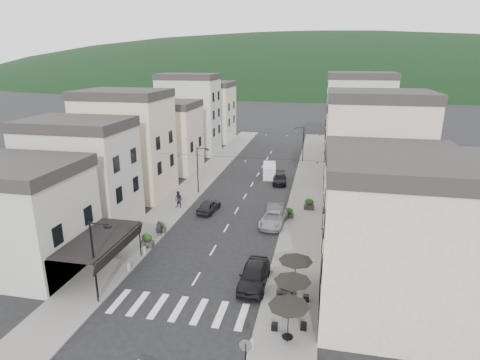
# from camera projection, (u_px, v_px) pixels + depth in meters

# --- Properties ---
(ground) EXTENTS (700.00, 700.00, 0.00)m
(ground) POSITION_uv_depth(u_px,v_px,m) (168.00, 327.00, 25.84)
(ground) COLOR black
(ground) RESTS_ON ground
(sidewalk_left) EXTENTS (4.00, 76.00, 0.12)m
(sidewalk_left) POSITION_uv_depth(u_px,v_px,m) (202.00, 179.00, 57.24)
(sidewalk_left) COLOR slate
(sidewalk_left) RESTS_ON ground
(sidewalk_right) EXTENTS (4.00, 76.00, 0.12)m
(sidewalk_right) POSITION_uv_depth(u_px,v_px,m) (308.00, 185.00, 54.32)
(sidewalk_right) COLOR slate
(sidewalk_right) RESTS_ON ground
(hill_backdrop) EXTENTS (640.00, 360.00, 70.00)m
(hill_backdrop) POSITION_uv_depth(u_px,v_px,m) (314.00, 80.00, 306.71)
(hill_backdrop) COLOR black
(hill_backdrop) RESTS_ON ground
(boutique_building) EXTENTS (12.00, 8.00, 8.00)m
(boutique_building) POSITION_uv_depth(u_px,v_px,m) (7.00, 221.00, 32.37)
(boutique_building) COLOR #B1AEA2
(boutique_building) RESTS_ON ground
(bistro_building) EXTENTS (10.00, 8.00, 10.00)m
(bistro_building) POSITION_uv_depth(u_px,v_px,m) (404.00, 250.00, 25.30)
(bistro_building) COLOR #B6B091
(bistro_building) RESTS_ON ground
(boutique_awning) EXTENTS (3.77, 7.50, 3.28)m
(boutique_awning) POSITION_uv_depth(u_px,v_px,m) (101.00, 240.00, 31.02)
(boutique_awning) COLOR black
(boutique_awning) RESTS_ON ground
(buildings_row_left) EXTENTS (10.20, 54.16, 14.00)m
(buildings_row_left) POSITION_uv_depth(u_px,v_px,m) (168.00, 128.00, 62.22)
(buildings_row_left) COLOR #B1AEA2
(buildings_row_left) RESTS_ON ground
(buildings_row_right) EXTENTS (10.20, 54.16, 14.50)m
(buildings_row_right) POSITION_uv_depth(u_px,v_px,m) (363.00, 136.00, 55.43)
(buildings_row_right) COLOR #B6B091
(buildings_row_right) RESTS_ON ground
(cafe_terrace) EXTENTS (2.50, 8.10, 2.53)m
(cafe_terrace) POSITION_uv_depth(u_px,v_px,m) (292.00, 285.00, 26.27)
(cafe_terrace) COLOR black
(cafe_terrace) RESTS_ON ground
(streetlamp_left_near) EXTENTS (1.70, 0.56, 6.00)m
(streetlamp_left_near) POSITION_uv_depth(u_px,v_px,m) (97.00, 253.00, 27.76)
(streetlamp_left_near) COLOR black
(streetlamp_left_near) RESTS_ON ground
(streetlamp_left_far) EXTENTS (1.70, 0.56, 6.00)m
(streetlamp_left_far) POSITION_uv_depth(u_px,v_px,m) (200.00, 165.00, 50.23)
(streetlamp_left_far) COLOR black
(streetlamp_left_far) RESTS_ON ground
(streetlamp_right_far) EXTENTS (1.70, 0.56, 6.00)m
(streetlamp_right_far) POSITION_uv_depth(u_px,v_px,m) (302.00, 141.00, 64.82)
(streetlamp_right_far) COLOR black
(streetlamp_right_far) RESTS_ON ground
(traffic_sign) EXTENTS (0.70, 0.07, 2.70)m
(traffic_sign) POSITION_uv_depth(u_px,v_px,m) (246.00, 352.00, 20.87)
(traffic_sign) COLOR black
(traffic_sign) RESTS_ON ground
(bollards) EXTENTS (11.66, 10.26, 0.60)m
(bollards) POSITION_uv_depth(u_px,v_px,m) (194.00, 277.00, 30.87)
(bollards) COLOR gray
(bollards) RESTS_ON ground
(bunting_near) EXTENTS (19.00, 0.28, 0.62)m
(bunting_near) POSITION_uv_depth(u_px,v_px,m) (238.00, 160.00, 44.78)
(bunting_near) COLOR black
(bunting_near) RESTS_ON ground
(bunting_far) EXTENTS (19.00, 0.28, 0.62)m
(bunting_far) POSITION_uv_depth(u_px,v_px,m) (261.00, 135.00, 59.76)
(bunting_far) COLOR black
(bunting_far) RESTS_ON ground
(parked_car_a) EXTENTS (2.04, 5.06, 1.72)m
(parked_car_a) POSITION_uv_depth(u_px,v_px,m) (254.00, 275.00, 30.31)
(parked_car_a) COLOR black
(parked_car_a) RESTS_ON ground
(parked_car_b) EXTENTS (1.96, 5.03, 1.63)m
(parked_car_b) POSITION_uv_depth(u_px,v_px,m) (275.00, 213.00, 42.50)
(parked_car_b) COLOR #343436
(parked_car_b) RESTS_ON ground
(parked_car_c) EXTENTS (2.82, 5.36, 1.44)m
(parked_car_c) POSITION_uv_depth(u_px,v_px,m) (273.00, 218.00, 41.39)
(parked_car_c) COLOR gray
(parked_car_c) RESTS_ON ground
(parked_car_d) EXTENTS (2.29, 4.65, 1.30)m
(parked_car_d) POSITION_uv_depth(u_px,v_px,m) (280.00, 179.00, 55.09)
(parked_car_d) COLOR black
(parked_car_d) RESTS_ON ground
(parked_car_e) EXTENTS (2.12, 4.25, 1.39)m
(parked_car_e) POSITION_uv_depth(u_px,v_px,m) (209.00, 206.00, 44.95)
(parked_car_e) COLOR black
(parked_car_e) RESTS_ON ground
(delivery_van) EXTENTS (2.30, 4.59, 2.11)m
(delivery_van) POSITION_uv_depth(u_px,v_px,m) (269.00, 170.00, 58.09)
(delivery_van) COLOR silver
(delivery_van) RESTS_ON ground
(pedestrian_a) EXTENTS (0.66, 0.56, 1.54)m
(pedestrian_a) POSITION_uv_depth(u_px,v_px,m) (159.00, 229.00, 38.53)
(pedestrian_a) COLOR black
(pedestrian_a) RESTS_ON sidewalk_left
(pedestrian_b) EXTENTS (1.14, 1.01, 1.97)m
(pedestrian_b) POSITION_uv_depth(u_px,v_px,m) (179.00, 200.00, 45.80)
(pedestrian_b) COLOR #23202B
(pedestrian_b) RESTS_ON sidewalk_left
(planter_la) EXTENTS (1.14, 0.63, 1.27)m
(planter_la) POSITION_uv_depth(u_px,v_px,m) (147.00, 240.00, 36.40)
(planter_la) COLOR #323235
(planter_la) RESTS_ON sidewalk_left
(planter_lb) EXTENTS (1.04, 0.68, 1.09)m
(planter_lb) POSITION_uv_depth(u_px,v_px,m) (161.00, 227.00, 39.40)
(planter_lb) COLOR #333336
(planter_lb) RESTS_ON sidewalk_left
(planter_ra) EXTENTS (1.15, 0.74, 1.21)m
(planter_ra) POSITION_uv_depth(u_px,v_px,m) (285.00, 288.00, 28.88)
(planter_ra) COLOR #323235
(planter_ra) RESTS_ON sidewalk_right
(planter_rb) EXTENTS (1.06, 0.70, 1.10)m
(planter_rb) POSITION_uv_depth(u_px,v_px,m) (289.00, 213.00, 43.09)
(planter_rb) COLOR #313134
(planter_rb) RESTS_ON sidewalk_right
(planter_rc) EXTENTS (1.19, 0.72, 1.28)m
(planter_rc) POSITION_uv_depth(u_px,v_px,m) (309.00, 204.00, 45.42)
(planter_rc) COLOR #2A2A2C
(planter_rc) RESTS_ON sidewalk_right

